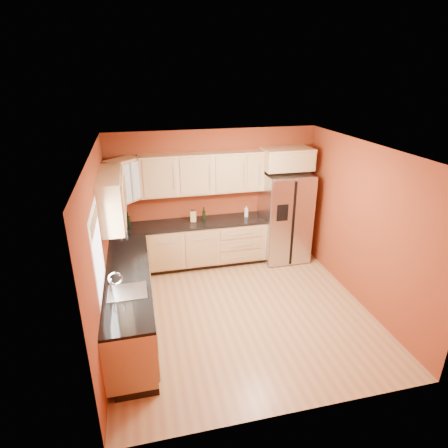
# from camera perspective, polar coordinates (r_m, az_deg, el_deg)

# --- Properties ---
(floor) EXTENTS (4.00, 4.00, 0.00)m
(floor) POSITION_cam_1_polar(r_m,az_deg,el_deg) (6.19, 2.56, -13.10)
(floor) COLOR #AB7042
(floor) RESTS_ON ground
(ceiling) EXTENTS (4.00, 4.00, 0.00)m
(ceiling) POSITION_cam_1_polar(r_m,az_deg,el_deg) (5.14, 3.07, 11.22)
(ceiling) COLOR white
(ceiling) RESTS_ON wall_back
(wall_back) EXTENTS (4.00, 0.04, 2.60)m
(wall_back) POSITION_cam_1_polar(r_m,az_deg,el_deg) (7.35, -1.51, 4.20)
(wall_back) COLOR maroon
(wall_back) RESTS_ON floor
(wall_front) EXTENTS (4.00, 0.04, 2.60)m
(wall_front) POSITION_cam_1_polar(r_m,az_deg,el_deg) (3.92, 11.12, -13.92)
(wall_front) COLOR maroon
(wall_front) RESTS_ON floor
(wall_left) EXTENTS (0.04, 4.00, 2.60)m
(wall_left) POSITION_cam_1_polar(r_m,az_deg,el_deg) (5.38, -18.18, -4.03)
(wall_left) COLOR maroon
(wall_left) RESTS_ON floor
(wall_right) EXTENTS (0.04, 4.00, 2.60)m
(wall_right) POSITION_cam_1_polar(r_m,az_deg,el_deg) (6.36, 20.39, -0.23)
(wall_right) COLOR maroon
(wall_right) RESTS_ON floor
(base_cabinets_back) EXTENTS (2.90, 0.60, 0.88)m
(base_cabinets_back) POSITION_cam_1_polar(r_m,az_deg,el_deg) (7.31, -5.18, -3.26)
(base_cabinets_back) COLOR tan
(base_cabinets_back) RESTS_ON floor
(base_cabinets_left) EXTENTS (0.60, 2.80, 0.88)m
(base_cabinets_left) POSITION_cam_1_polar(r_m,az_deg,el_deg) (5.78, -14.14, -11.44)
(base_cabinets_left) COLOR tan
(base_cabinets_left) RESTS_ON floor
(countertop_back) EXTENTS (2.90, 0.62, 0.04)m
(countertop_back) POSITION_cam_1_polar(r_m,az_deg,el_deg) (7.12, -5.29, 0.05)
(countertop_back) COLOR black
(countertop_back) RESTS_ON base_cabinets_back
(countertop_left) EXTENTS (0.62, 2.80, 0.04)m
(countertop_left) POSITION_cam_1_polar(r_m,az_deg,el_deg) (5.54, -14.48, -7.47)
(countertop_left) COLOR black
(countertop_left) RESTS_ON base_cabinets_left
(upper_cabinets_back) EXTENTS (2.30, 0.33, 0.75)m
(upper_cabinets_back) POSITION_cam_1_polar(r_m,az_deg,el_deg) (7.00, -3.29, 7.72)
(upper_cabinets_back) COLOR tan
(upper_cabinets_back) RESTS_ON wall_back
(upper_cabinets_left) EXTENTS (0.33, 1.35, 0.75)m
(upper_cabinets_left) POSITION_cam_1_polar(r_m,az_deg,el_deg) (5.85, -16.76, 3.82)
(upper_cabinets_left) COLOR tan
(upper_cabinets_left) RESTS_ON wall_left
(corner_upper_cabinet) EXTENTS (0.67, 0.67, 0.75)m
(corner_upper_cabinet) POSITION_cam_1_polar(r_m,az_deg,el_deg) (6.75, -15.05, 6.42)
(corner_upper_cabinet) COLOR tan
(corner_upper_cabinet) RESTS_ON wall_back
(over_fridge_cabinet) EXTENTS (0.92, 0.60, 0.40)m
(over_fridge_cabinet) POSITION_cam_1_polar(r_m,az_deg,el_deg) (7.27, 9.56, 9.82)
(over_fridge_cabinet) COLOR tan
(over_fridge_cabinet) RESTS_ON wall_back
(refrigerator) EXTENTS (0.90, 0.75, 1.78)m
(refrigerator) POSITION_cam_1_polar(r_m,az_deg,el_deg) (7.54, 9.21, 1.06)
(refrigerator) COLOR #B3B3B8
(refrigerator) RESTS_ON floor
(window) EXTENTS (0.03, 0.90, 1.00)m
(window) POSITION_cam_1_polar(r_m,az_deg,el_deg) (4.83, -18.66, -3.93)
(window) COLOR white
(window) RESTS_ON wall_left
(sink_faucet) EXTENTS (0.50, 0.42, 0.30)m
(sink_faucet) POSITION_cam_1_polar(r_m,az_deg,el_deg) (5.03, -14.67, -8.57)
(sink_faucet) COLOR silver
(sink_faucet) RESTS_ON countertop_left
(canister_left) EXTENTS (0.16, 0.16, 0.20)m
(canister_left) POSITION_cam_1_polar(r_m,az_deg,el_deg) (7.04, -14.96, 0.17)
(canister_left) COLOR #B3B3B8
(canister_left) RESTS_ON countertop_back
(canister_right) EXTENTS (0.16, 0.16, 0.22)m
(canister_right) POSITION_cam_1_polar(r_m,az_deg,el_deg) (7.03, -15.85, 0.10)
(canister_right) COLOR #B3B3B8
(canister_right) RESTS_ON countertop_back
(wine_bottle_a) EXTENTS (0.08, 0.08, 0.31)m
(wine_bottle_a) POSITION_cam_1_polar(r_m,az_deg,el_deg) (7.01, -14.39, 0.61)
(wine_bottle_a) COLOR black
(wine_bottle_a) RESTS_ON countertop_back
(wine_bottle_b) EXTENTS (0.08, 0.08, 0.29)m
(wine_bottle_b) POSITION_cam_1_polar(r_m,az_deg,el_deg) (7.09, -3.08, 1.46)
(wine_bottle_b) COLOR black
(wine_bottle_b) RESTS_ON countertop_back
(knife_block) EXTENTS (0.12, 0.11, 0.21)m
(knife_block) POSITION_cam_1_polar(r_m,az_deg,el_deg) (7.12, -4.68, 1.14)
(knife_block) COLOR tan
(knife_block) RESTS_ON countertop_back
(soap_dispenser) EXTENTS (0.09, 0.09, 0.21)m
(soap_dispenser) POSITION_cam_1_polar(r_m,az_deg,el_deg) (7.35, 3.41, 1.91)
(soap_dispenser) COLOR white
(soap_dispenser) RESTS_ON countertop_back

